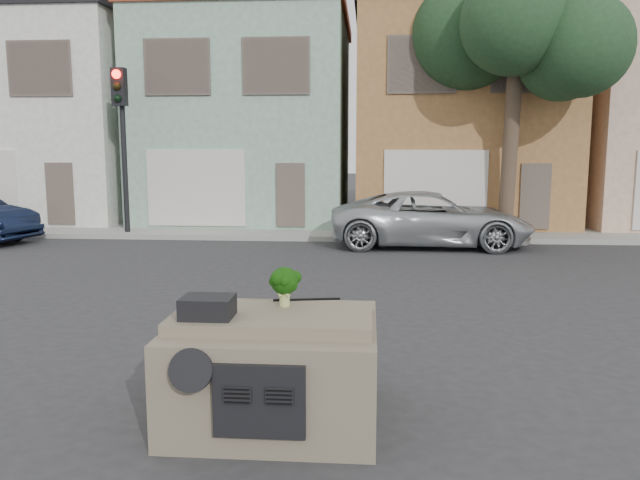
# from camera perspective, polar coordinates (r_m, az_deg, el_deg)

# --- Properties ---
(ground_plane) EXTENTS (120.00, 120.00, 0.00)m
(ground_plane) POSITION_cam_1_polar(r_m,az_deg,el_deg) (9.37, -1.31, -8.32)
(ground_plane) COLOR #303033
(ground_plane) RESTS_ON ground
(sidewalk) EXTENTS (40.00, 3.00, 0.15)m
(sidewalk) POSITION_cam_1_polar(r_m,az_deg,el_deg) (19.63, 1.78, 0.69)
(sidewalk) COLOR gray
(sidewalk) RESTS_ON ground
(townhouse_white) EXTENTS (7.20, 8.20, 7.55)m
(townhouse_white) POSITION_cam_1_polar(r_m,az_deg,el_deg) (26.31, -22.81, 10.07)
(townhouse_white) COLOR silver
(townhouse_white) RESTS_ON ground
(townhouse_mint) EXTENTS (7.20, 8.20, 7.55)m
(townhouse_mint) POSITION_cam_1_polar(r_m,az_deg,el_deg) (23.87, -6.28, 10.91)
(townhouse_mint) COLOR #8BAF99
(townhouse_mint) RESTS_ON ground
(townhouse_tan) EXTENTS (7.20, 8.20, 7.55)m
(townhouse_tan) POSITION_cam_1_polar(r_m,az_deg,el_deg) (23.66, 12.20, 10.79)
(townhouse_tan) COLOR #9E6D3E
(townhouse_tan) RESTS_ON ground
(silver_pickup) EXTENTS (5.53, 2.61, 1.53)m
(silver_pickup) POSITION_cam_1_polar(r_m,az_deg,el_deg) (17.60, 10.06, -0.57)
(silver_pickup) COLOR #B1B6BA
(silver_pickup) RESTS_ON ground
(traffic_signal) EXTENTS (0.40, 0.40, 5.10)m
(traffic_signal) POSITION_cam_1_polar(r_m,az_deg,el_deg) (19.87, -17.58, 7.56)
(traffic_signal) COLOR black
(traffic_signal) RESTS_ON ground
(tree_near) EXTENTS (4.40, 4.00, 8.50)m
(tree_near) POSITION_cam_1_polar(r_m,az_deg,el_deg) (19.23, 17.17, 12.64)
(tree_near) COLOR #1F3D21
(tree_near) RESTS_ON ground
(car_dashboard) EXTENTS (2.00, 1.80, 1.12)m
(car_dashboard) POSITION_cam_1_polar(r_m,az_deg,el_deg) (6.37, -4.11, -11.20)
(car_dashboard) COLOR #716652
(car_dashboard) RESTS_ON ground
(instrument_hump) EXTENTS (0.48, 0.38, 0.20)m
(instrument_hump) POSITION_cam_1_polar(r_m,az_deg,el_deg) (5.96, -10.23, -6.04)
(instrument_hump) COLOR black
(instrument_hump) RESTS_ON car_dashboard
(wiper_arm) EXTENTS (0.69, 0.15, 0.02)m
(wiper_arm) POSITION_cam_1_polar(r_m,az_deg,el_deg) (6.53, -1.22, -5.45)
(wiper_arm) COLOR black
(wiper_arm) RESTS_ON car_dashboard
(broccoli) EXTENTS (0.39, 0.39, 0.41)m
(broccoli) POSITION_cam_1_polar(r_m,az_deg,el_deg) (6.26, -3.27, -4.24)
(broccoli) COLOR black
(broccoli) RESTS_ON car_dashboard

